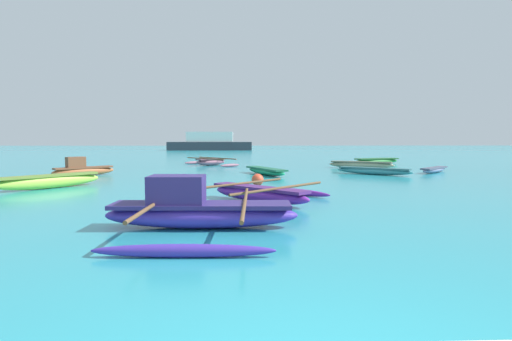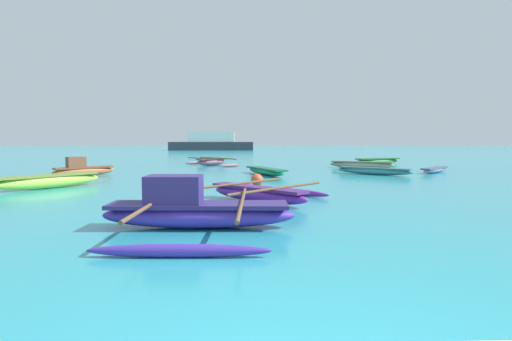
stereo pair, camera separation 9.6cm
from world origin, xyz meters
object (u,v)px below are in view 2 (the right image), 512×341
object	(u,v)px
moored_boat_9	(211,162)
moored_boat_2	(49,181)
mooring_buoy_1	(172,182)
distant_ferry	(211,143)
moored_boat_6	(195,210)
moored_boat_4	(378,161)
moored_boat_1	(266,171)
moored_boat_3	(374,171)
moored_boat_7	(257,194)
moored_boat_0	(83,169)
mooring_buoy_2	(257,180)
moored_boat_5	(361,165)
moored_boat_8	(435,170)

from	to	relation	value
moored_boat_9	moored_boat_2	bearing A→B (deg)	-150.68
mooring_buoy_1	distant_ferry	distance (m)	52.17
moored_boat_6	moored_boat_9	xyz separation A→B (m)	(-1.18, 19.35, -0.10)
moored_boat_4	moored_boat_9	world-z (taller)	moored_boat_9
moored_boat_1	moored_boat_3	size ratio (longest dim) A/B	1.10
moored_boat_4	moored_boat_2	bearing A→B (deg)	-162.41
moored_boat_2	moored_boat_4	world-z (taller)	moored_boat_2
moored_boat_4	moored_boat_7	xyz separation A→B (m)	(-9.17, -17.01, -0.01)
moored_boat_0	moored_boat_1	world-z (taller)	moored_boat_0
moored_boat_2	moored_boat_6	size ratio (longest dim) A/B	0.76
moored_boat_0	moored_boat_9	size ratio (longest dim) A/B	0.57
moored_boat_3	moored_boat_9	size ratio (longest dim) A/B	0.77
mooring_buoy_1	distant_ferry	xyz separation A→B (m)	(-2.64, 52.10, 1.06)
moored_boat_2	distant_ferry	xyz separation A→B (m)	(1.67, 52.41, 0.96)
moored_boat_7	mooring_buoy_2	xyz separation A→B (m)	(0.13, 3.97, 0.00)
moored_boat_2	moored_boat_5	size ratio (longest dim) A/B	0.88
moored_boat_0	distant_ferry	xyz separation A→B (m)	(2.41, 47.53, 0.91)
moored_boat_5	moored_boat_8	bearing A→B (deg)	-20.38
moored_boat_5	moored_boat_4	bearing A→B (deg)	87.69
moored_boat_6	moored_boat_7	xyz separation A→B (m)	(1.35, 3.20, -0.11)
moored_boat_9	moored_boat_1	bearing A→B (deg)	-106.47
moored_boat_2	moored_boat_8	distance (m)	18.13
moored_boat_6	moored_boat_7	distance (m)	3.47
mooring_buoy_2	moored_boat_6	bearing A→B (deg)	-101.69
moored_boat_1	moored_boat_9	world-z (taller)	moored_boat_9
mooring_buoy_1	moored_boat_7	bearing A→B (deg)	-51.07
moored_boat_3	distant_ferry	xyz separation A→B (m)	(-11.78, 47.21, 1.04)
moored_boat_6	distant_ferry	distance (m)	59.18
moored_boat_3	moored_boat_4	bearing A→B (deg)	108.07
moored_boat_3	moored_boat_8	distance (m)	3.73
moored_boat_2	mooring_buoy_2	size ratio (longest dim) A/B	7.10
moored_boat_3	mooring_buoy_1	world-z (taller)	mooring_buoy_1
moored_boat_0	mooring_buoy_2	xyz separation A→B (m)	(8.19, -4.31, -0.10)
moored_boat_0	moored_boat_3	size ratio (longest dim) A/B	0.74
moored_boat_0	moored_boat_5	xyz separation A→B (m)	(14.85, 4.62, -0.09)
distant_ferry	moored_boat_1	bearing A→B (deg)	-82.28
moored_boat_2	distant_ferry	bearing A→B (deg)	37.83
moored_boat_0	moored_boat_2	size ratio (longest dim) A/B	0.76
moored_boat_6	moored_boat_8	bearing A→B (deg)	51.23
moored_boat_1	moored_boat_6	world-z (taller)	moored_boat_6
distant_ferry	moored_boat_7	bearing A→B (deg)	-84.22
moored_boat_6	moored_boat_8	world-z (taller)	moored_boat_6
moored_boat_1	moored_boat_5	distance (m)	7.39
moored_boat_1	moored_boat_7	size ratio (longest dim) A/B	0.83
moored_boat_6	mooring_buoy_1	distance (m)	7.12
moored_boat_4	mooring_buoy_2	bearing A→B (deg)	-146.65
moored_boat_3	moored_boat_7	bearing A→B (deg)	-87.42
moored_boat_6	mooring_buoy_2	size ratio (longest dim) A/B	9.38
moored_boat_1	moored_boat_4	xyz separation A→B (m)	(8.43, 8.35, 0.04)
moored_boat_4	moored_boat_8	size ratio (longest dim) A/B	1.54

